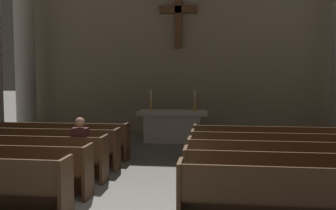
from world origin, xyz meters
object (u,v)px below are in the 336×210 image
object	(u,v)px
pew_left_row_4	(40,148)
pew_right_row_5	(271,145)
pew_right_row_1	(312,198)
candlestick_right	(195,104)
candlestick_left	(151,104)
lone_worshipper	(82,148)
pew_right_row_2	(297,179)
column_left_fourth	(25,50)
altar	(173,125)
pew_right_row_4	(278,153)
pew_left_row_5	(57,140)
pew_right_row_3	(286,164)
pew_left_row_3	(18,157)

from	to	relation	value
pew_left_row_4	pew_right_row_5	xyz separation A→B (m)	(5.38, 1.00, 0.00)
pew_left_row_4	pew_right_row_1	size ratio (longest dim) A/B	1.00
candlestick_right	pew_right_row_5	bearing A→B (deg)	-54.08
candlestick_left	lone_worshipper	world-z (taller)	candlestick_left
pew_left_row_4	pew_right_row_2	xyz separation A→B (m)	(5.38, -2.01, 0.00)
pew_right_row_1	candlestick_right	distance (m)	7.09
pew_left_row_4	lone_worshipper	distance (m)	1.68
candlestick_right	lone_worshipper	world-z (taller)	candlestick_right
column_left_fourth	candlestick_right	world-z (taller)	column_left_fourth
altar	candlestick_left	size ratio (longest dim) A/B	3.35
pew_left_row_4	candlestick_left	world-z (taller)	candlestick_left
pew_left_row_4	pew_right_row_4	world-z (taller)	same
pew_left_row_5	pew_right_row_2	xyz separation A→B (m)	(5.38, -3.01, 0.00)
pew_right_row_3	candlestick_right	size ratio (longest dim) A/B	5.67
pew_right_row_1	pew_right_row_4	xyz separation A→B (m)	(0.00, 3.01, 0.00)
pew_right_row_3	candlestick_right	distance (m)	5.21
pew_right_row_5	lone_worshipper	bearing A→B (deg)	-153.89
column_left_fourth	lone_worshipper	bearing A→B (deg)	-54.32
pew_right_row_3	altar	size ratio (longest dim) A/B	1.69
pew_right_row_3	column_left_fourth	world-z (taller)	column_left_fourth
pew_right_row_5	column_left_fourth	distance (m)	9.26
pew_right_row_4	lone_worshipper	world-z (taller)	lone_worshipper
pew_right_row_3	candlestick_left	bearing A→B (deg)	125.48
pew_left_row_4	lone_worshipper	size ratio (longest dim) A/B	2.82
pew_right_row_5	column_left_fourth	world-z (taller)	column_left_fourth
pew_left_row_4	pew_left_row_5	world-z (taller)	same
pew_right_row_2	pew_right_row_5	bearing A→B (deg)	90.00
pew_left_row_3	candlestick_left	world-z (taller)	candlestick_left
pew_left_row_5	candlestick_right	xyz separation A→B (m)	(3.39, 2.75, 0.74)
pew_right_row_2	altar	bearing A→B (deg)	115.03
pew_right_row_2	altar	xyz separation A→B (m)	(-2.69, 5.76, 0.06)
pew_right_row_3	lone_worshipper	world-z (taller)	lone_worshipper
pew_right_row_5	candlestick_right	xyz separation A→B (m)	(-1.99, 2.75, 0.74)
pew_right_row_5	pew_left_row_3	bearing A→B (deg)	-159.52
pew_right_row_5	candlestick_left	xyz separation A→B (m)	(-3.39, 2.75, 0.74)
altar	candlestick_left	xyz separation A→B (m)	(-0.70, 0.00, 0.69)
pew_right_row_4	pew_left_row_5	bearing A→B (deg)	169.42
pew_left_row_4	pew_right_row_3	xyz separation A→B (m)	(5.38, -1.00, 0.00)
pew_left_row_5	pew_right_row_1	size ratio (longest dim) A/B	1.00
pew_left_row_3	altar	bearing A→B (deg)	60.51
pew_right_row_2	candlestick_right	xyz separation A→B (m)	(-1.99, 5.76, 0.74)
pew_right_row_5	pew_right_row_1	bearing A→B (deg)	-90.00
pew_right_row_3	pew_right_row_5	distance (m)	2.01
candlestick_right	column_left_fourth	bearing A→B (deg)	171.00
pew_left_row_4	altar	bearing A→B (deg)	54.36
pew_left_row_3	altar	world-z (taller)	altar
pew_left_row_5	pew_right_row_3	world-z (taller)	same
candlestick_right	lone_worshipper	distance (m)	5.16
pew_right_row_1	altar	bearing A→B (deg)	111.68
column_left_fourth	pew_right_row_4	bearing A→B (deg)	-30.22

